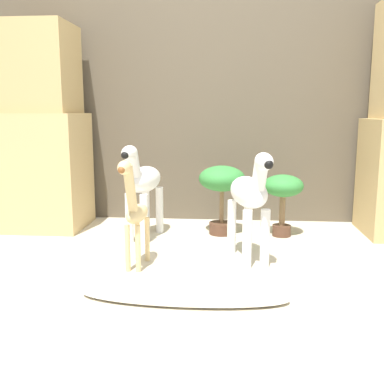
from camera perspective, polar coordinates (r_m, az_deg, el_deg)
The scene contains 9 objects.
ground_plane at distance 2.50m, azimuth 3.14°, elevation -10.48°, with size 14.00×14.00×0.00m, color beige.
wall_back at distance 3.66m, azimuth 3.92°, elevation 13.61°, with size 6.40×0.08×2.20m.
rock_pillar_left at distance 3.59m, azimuth -19.17°, elevation 6.78°, with size 0.70×0.54×1.51m.
zebra_right at distance 2.63m, azimuth 7.37°, elevation -0.66°, with size 0.29×0.54×0.67m.
zebra_left at distance 3.12m, azimuth -6.26°, elevation 1.05°, with size 0.26×0.54×0.67m.
giraffe_figurine at distance 2.52m, azimuth -7.29°, elevation -2.23°, with size 0.12×0.42×0.63m.
potted_palm_front at distance 3.22m, azimuth 3.81°, elevation 0.95°, with size 0.33×0.33×0.50m.
potted_palm_back at distance 3.23m, azimuth 11.48°, elevation 0.17°, with size 0.28×0.28×0.44m.
surfboard at distance 2.19m, azimuth -1.27°, elevation -13.00°, with size 1.00×0.26×0.08m.
Camera 1 is at (0.06, -2.33, 0.88)m, focal length 42.00 mm.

